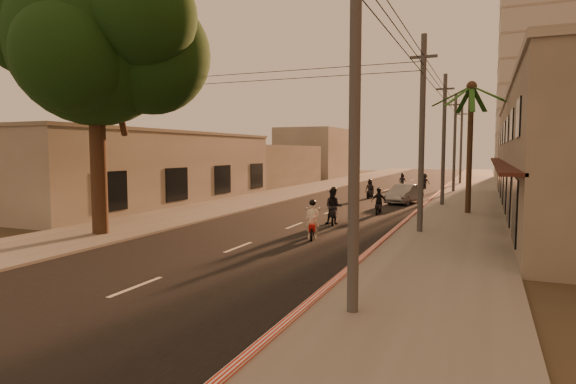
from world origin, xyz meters
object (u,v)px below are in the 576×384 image
Objects in this scene: palm_tree at (471,94)px; scooter_far_b at (425,182)px; broadleaf_tree at (104,43)px; scooter_red at (312,221)px; scooter_far_c at (402,181)px; scooter_mid_b at (379,202)px; scooter_far_a at (370,189)px; parked_car at (404,194)px; scooter_mid_a at (334,207)px.

scooter_far_b is (-4.70, 19.13, -6.43)m from palm_tree.
scooter_far_b is at bearing 73.28° from broadleaf_tree.
scooter_red is 30.40m from scooter_far_c.
scooter_far_b is (0.27, 21.04, -0.01)m from scooter_mid_b.
parked_car is at bearing -36.94° from scooter_far_a.
scooter_mid_a reaches higher than scooter_red.
scooter_mid_a is 1.21× the size of scooter_far_a.
broadleaf_tree reaches higher than scooter_mid_b.
scooter_mid_a is at bearing -108.01° from scooter_mid_b.
broadleaf_tree reaches higher than scooter_mid_a.
scooter_far_c is (-1.99, 21.22, -0.01)m from scooter_mid_b.
scooter_red is 1.09× the size of scooter_far_c.
scooter_far_a is 1.02× the size of scooter_far_c.
scooter_red is at bearing -118.23° from palm_tree.
palm_tree is 21.51m from scooter_far_c.
palm_tree is at bearing -35.31° from parked_car.
scooter_mid_a is 11.75m from parked_car.
parked_car is at bearing -89.84° from scooter_far_b.
parked_car is (0.20, -14.28, -0.02)m from scooter_far_b.
palm_tree reaches higher than scooter_far_b.
broadleaf_tree reaches higher than parked_car.
scooter_mid_a reaches higher than scooter_mid_b.
scooter_mid_a is 0.44× the size of parked_car.
scooter_far_a is at bearing 78.81° from scooter_red.
scooter_red is at bearing -83.35° from parked_car.
scooter_far_b is 14.28m from parked_car.
scooter_mid_a is 1.24× the size of scooter_far_c.
scooter_red is 15.98m from parked_car.
scooter_red reaches higher than scooter_mid_b.
scooter_far_b is at bearing 103.80° from palm_tree.
broadleaf_tree is at bearing -103.39° from scooter_far_a.
parked_car is at bearing -96.81° from scooter_far_c.
broadleaf_tree is 13.29m from scooter_mid_a.
scooter_far_b is at bearing 80.03° from scooter_far_a.
scooter_far_a is 11.69m from scooter_far_c.
scooter_red reaches higher than parked_car.
scooter_mid_b is 1.03× the size of scooter_far_b.
parked_car is at bearing 67.47° from scooter_mid_a.
scooter_mid_b is (9.64, 11.95, -7.75)m from broadleaf_tree.
scooter_red is 9.21m from scooter_mid_b.
palm_tree is at bearing 43.48° from broadleaf_tree.
broadleaf_tree is 23.89m from scooter_far_a.
scooter_far_c is (-1.02, 30.38, -0.05)m from scooter_red.
scooter_mid_b is 21.04m from scooter_far_b.
broadleaf_tree is at bearing -107.37° from scooter_far_b.
scooter_mid_b is (-4.97, -1.91, -6.42)m from palm_tree.
scooter_mid_a is at bearing 40.54° from broadleaf_tree.
parked_car is 14.67m from scooter_far_c.
scooter_far_c is (-6.96, 19.31, -6.43)m from palm_tree.
scooter_mid_b is at bearing -159.00° from palm_tree.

